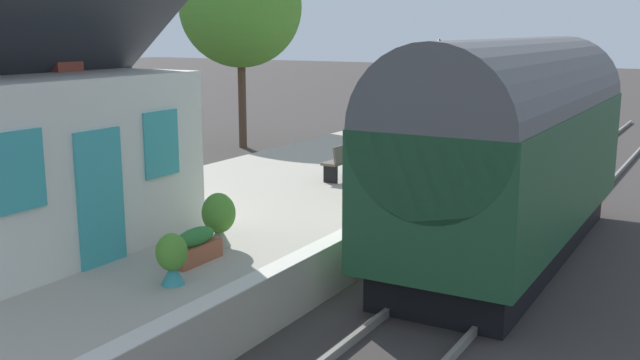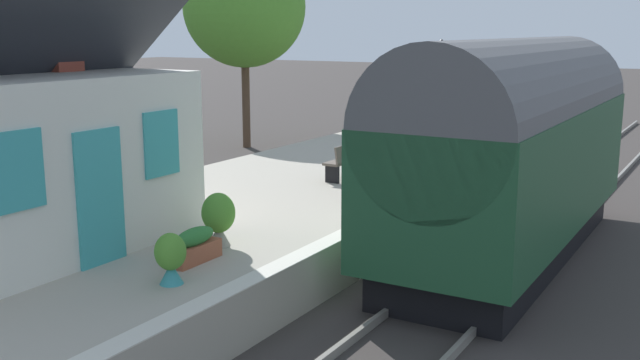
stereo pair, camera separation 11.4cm
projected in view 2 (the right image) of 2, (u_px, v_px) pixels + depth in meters
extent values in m
plane|color=#383330|center=(430.00, 274.00, 13.64)|extent=(160.00, 160.00, 0.00)
cube|color=#A39B8C|center=(243.00, 221.00, 15.68)|extent=(32.00, 6.59, 0.91)
cube|color=beige|center=(374.00, 219.00, 14.04)|extent=(32.00, 0.36, 0.02)
cube|color=gray|center=(517.00, 286.00, 12.82)|extent=(52.00, 0.08, 0.14)
cube|color=gray|center=(439.00, 272.00, 13.54)|extent=(52.00, 0.08, 0.14)
cube|color=black|center=(507.00, 239.00, 14.68)|extent=(8.25, 2.29, 0.70)
cube|color=#1E4C2D|center=(511.00, 166.00, 14.38)|extent=(8.97, 2.70, 2.30)
cylinder|color=#515154|center=(514.00, 107.00, 14.15)|extent=(8.97, 2.65, 2.65)
cube|color=black|center=(446.00, 146.00, 15.00)|extent=(7.62, 0.03, 0.80)
cylinder|color=black|center=(541.00, 211.00, 16.95)|extent=(0.70, 2.16, 0.70)
cylinder|color=black|center=(461.00, 278.00, 12.41)|extent=(0.70, 2.16, 0.70)
cube|color=black|center=(564.00, 121.00, 18.10)|extent=(0.04, 2.16, 0.90)
cylinder|color=#F2EDCC|center=(562.00, 160.00, 18.32)|extent=(0.06, 0.24, 0.24)
cube|color=red|center=(561.00, 177.00, 18.44)|extent=(0.16, 2.56, 0.24)
cube|color=#2D3038|center=(27.00, 22.00, 10.91)|extent=(6.07, 2.21, 1.89)
cube|color=teal|center=(100.00, 198.00, 11.18)|extent=(0.90, 0.06, 2.10)
cube|color=teal|center=(18.00, 171.00, 9.87)|extent=(0.80, 0.05, 1.10)
cube|color=teal|center=(161.00, 144.00, 12.23)|extent=(0.80, 0.05, 1.10)
cube|color=brown|center=(441.00, 132.00, 22.71)|extent=(1.41, 0.45, 0.06)
cube|color=brown|center=(447.00, 125.00, 22.57)|extent=(1.40, 0.16, 0.40)
cube|color=black|center=(433.00, 141.00, 22.30)|extent=(0.07, 0.36, 0.44)
cube|color=black|center=(448.00, 137.00, 23.22)|extent=(0.07, 0.36, 0.44)
cube|color=brown|center=(344.00, 161.00, 17.74)|extent=(1.41, 0.42, 0.06)
cube|color=brown|center=(351.00, 152.00, 17.60)|extent=(1.40, 0.13, 0.40)
cube|color=black|center=(332.00, 174.00, 17.32)|extent=(0.07, 0.36, 0.44)
cube|color=black|center=(355.00, 166.00, 18.25)|extent=(0.07, 0.36, 0.44)
cone|color=gray|center=(219.00, 235.00, 12.28)|extent=(0.38, 0.38, 0.37)
cylinder|color=gray|center=(219.00, 244.00, 12.31)|extent=(0.21, 0.21, 0.06)
ellipsoid|color=#4C8C2D|center=(218.00, 213.00, 12.20)|extent=(0.57, 0.57, 0.68)
cone|color=#EB4255|center=(218.00, 201.00, 12.16)|extent=(0.10, 0.10, 0.23)
cube|color=teal|center=(437.00, 171.00, 17.87)|extent=(1.09, 0.32, 0.35)
ellipsoid|color=#4C8C2D|center=(438.00, 159.00, 17.81)|extent=(0.98, 0.29, 0.29)
cube|color=#9E5138|center=(195.00, 253.00, 11.44)|extent=(0.96, 0.32, 0.29)
ellipsoid|color=#2D7233|center=(194.00, 237.00, 11.38)|extent=(0.86, 0.29, 0.29)
cone|color=#9E5138|center=(477.00, 145.00, 21.84)|extent=(0.45, 0.45, 0.37)
cylinder|color=#9E5138|center=(477.00, 150.00, 21.88)|extent=(0.25, 0.25, 0.06)
ellipsoid|color=#4C8C2D|center=(478.00, 132.00, 21.77)|extent=(0.58, 0.58, 0.58)
cone|color=#BC5965|center=(478.00, 125.00, 21.73)|extent=(0.11, 0.11, 0.23)
cone|color=teal|center=(171.00, 273.00, 10.45)|extent=(0.34, 0.34, 0.32)
cylinder|color=teal|center=(172.00, 282.00, 10.47)|extent=(0.19, 0.19, 0.06)
ellipsoid|color=#4C8C2D|center=(170.00, 252.00, 10.38)|extent=(0.45, 0.45, 0.54)
cone|color=#CD1C46|center=(170.00, 241.00, 10.35)|extent=(0.09, 0.09, 0.18)
cylinder|color=black|center=(439.00, 117.00, 17.87)|extent=(0.10, 0.10, 2.92)
cylinder|color=black|center=(441.00, 63.00, 17.61)|extent=(0.05, 0.50, 0.05)
cube|color=beige|center=(441.00, 51.00, 17.55)|extent=(0.24, 0.24, 0.32)
cone|color=black|center=(442.00, 42.00, 17.51)|extent=(0.32, 0.32, 0.14)
cylinder|color=black|center=(374.00, 179.00, 15.06)|extent=(0.06, 0.06, 1.10)
cylinder|color=black|center=(387.00, 174.00, 15.56)|extent=(0.06, 0.06, 1.10)
cube|color=maroon|center=(381.00, 140.00, 15.15)|extent=(0.90, 0.06, 0.44)
cube|color=black|center=(381.00, 140.00, 15.15)|extent=(0.96, 0.03, 0.50)
cylinder|color=#4C3828|center=(246.00, 99.00, 28.00)|extent=(0.30, 0.30, 3.73)
ellipsoid|color=#4C8C2D|center=(244.00, 7.00, 27.30)|extent=(4.38, 4.68, 4.52)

